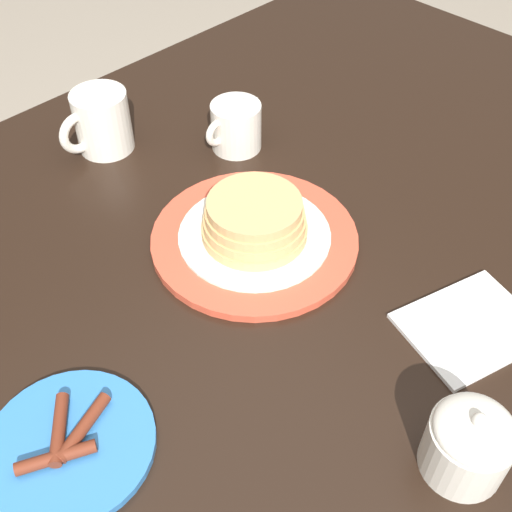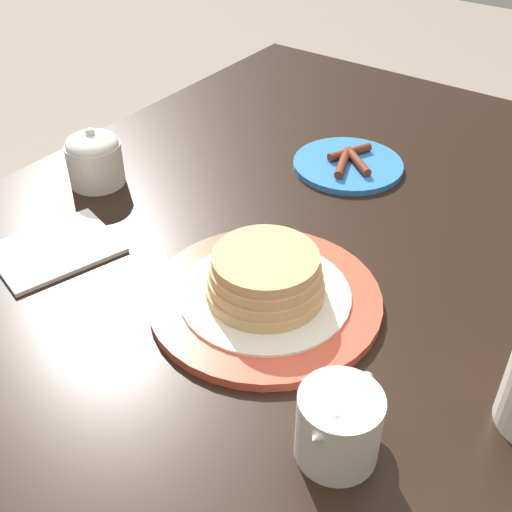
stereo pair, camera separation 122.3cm
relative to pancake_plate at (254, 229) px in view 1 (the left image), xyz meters
The scene contains 8 objects.
ground_plane 0.76m from the pancake_plate, behind, with size 8.00×8.00×0.00m, color gray.
dining_table 0.12m from the pancake_plate, behind, with size 1.57×1.03×0.73m.
pancake_plate is the anchor object (origin of this frame).
side_plate_bacon 0.36m from the pancake_plate, 13.08° to the left, with size 0.18×0.18×0.02m.
coffee_mug 0.33m from the pancake_plate, 87.31° to the right, with size 0.12×0.09×0.10m.
creamer_pitcher 0.22m from the pancake_plate, 127.94° to the right, with size 0.12×0.08×0.09m.
sugar_bowl 0.39m from the pancake_plate, 77.86° to the left, with size 0.09×0.09×0.09m.
napkin 0.30m from the pancake_plate, 105.03° to the left, with size 0.19×0.17×0.01m.
Camera 1 is at (0.46, 0.45, 1.36)m, focal length 45.00 mm.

